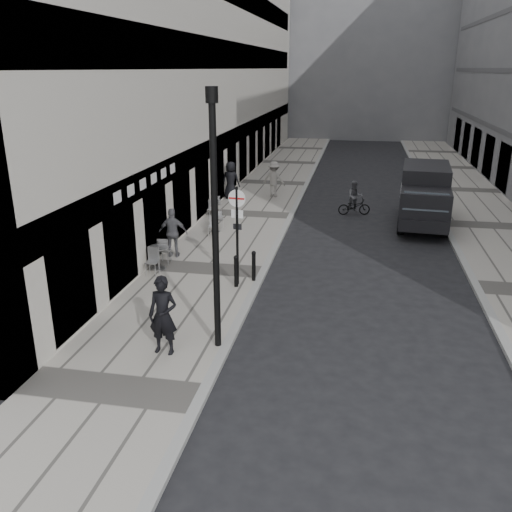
{
  "coord_description": "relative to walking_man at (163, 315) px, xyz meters",
  "views": [
    {
      "loc": [
        3.01,
        -6.76,
        6.75
      ],
      "look_at": [
        0.15,
        8.34,
        1.4
      ],
      "focal_mm": 38.0,
      "sensor_mm": 36.0,
      "label": 1
    }
  ],
  "objects": [
    {
      "name": "building_left",
      "position": [
        -4.61,
        20.05,
        7.89
      ],
      "size": [
        4.0,
        45.0,
        18.0
      ],
      "primitive_type": "cube",
      "color": "beige",
      "rests_on": "ground"
    },
    {
      "name": "sidewalk",
      "position": [
        -0.61,
        13.55,
        -1.05
      ],
      "size": [
        4.0,
        60.0,
        0.12
      ],
      "primitive_type": "cube",
      "color": "gray",
      "rests_on": "ground"
    },
    {
      "name": "cafe_table_near",
      "position": [
        -1.41,
        10.29,
        -0.58
      ],
      "size": [
        0.63,
        1.42,
        0.81
      ],
      "color": "silver",
      "rests_on": "sidewalk"
    },
    {
      "name": "pedestrian_a",
      "position": [
        -2.12,
        6.89,
        -0.08
      ],
      "size": [
        1.12,
        0.57,
        1.83
      ],
      "primitive_type": "imported",
      "rotation": [
        0.0,
        0.0,
        3.26
      ],
      "color": "#56565B",
      "rests_on": "sidewalk"
    },
    {
      "name": "far_sidewalk",
      "position": [
        10.39,
        13.55,
        -1.05
      ],
      "size": [
        4.0,
        60.0,
        0.12
      ],
      "primitive_type": "cube",
      "color": "gray",
      "rests_on": "ground"
    },
    {
      "name": "sign_post",
      "position": [
        0.79,
        4.69,
        1.06
      ],
      "size": [
        0.55,
        0.13,
        3.2
      ],
      "rotation": [
        0.0,
        0.0,
        -0.12
      ],
      "color": "black",
      "rests_on": "sidewalk"
    },
    {
      "name": "cyclist",
      "position": [
        4.33,
        14.74,
        -0.46
      ],
      "size": [
        1.62,
        0.85,
        1.66
      ],
      "rotation": [
        0.0,
        0.0,
        0.21
      ],
      "color": "black",
      "rests_on": "ground"
    },
    {
      "name": "pedestrian_b",
      "position": [
        -0.03,
        17.41,
        -0.04
      ],
      "size": [
        1.33,
        0.9,
        1.91
      ],
      "primitive_type": "imported",
      "rotation": [
        0.0,
        0.0,
        2.98
      ],
      "color": "gray",
      "rests_on": "sidewalk"
    },
    {
      "name": "cafe_table_mid",
      "position": [
        -2.21,
        13.06,
        -0.58
      ],
      "size": [
        0.63,
        1.43,
        0.81
      ],
      "color": "silver",
      "rests_on": "sidewalk"
    },
    {
      "name": "bollard_far",
      "position": [
        1.24,
        5.09,
        -0.52
      ],
      "size": [
        0.13,
        0.13,
        0.95
      ],
      "primitive_type": "cylinder",
      "color": "black",
      "rests_on": "sidewalk"
    },
    {
      "name": "walking_man",
      "position": [
        0.0,
        0.0,
        0.0
      ],
      "size": [
        0.75,
        0.51,
        1.98
      ],
      "primitive_type": "imported",
      "rotation": [
        0.0,
        0.0,
        -0.05
      ],
      "color": "black",
      "rests_on": "sidewalk"
    },
    {
      "name": "building_far",
      "position": [
        2.89,
        51.55,
        9.89
      ],
      "size": [
        24.0,
        16.0,
        22.0
      ],
      "primitive_type": "cube",
      "color": "slate",
      "rests_on": "ground"
    },
    {
      "name": "cafe_table_far",
      "position": [
        -2.21,
        5.55,
        -0.52
      ],
      "size": [
        0.73,
        1.64,
        0.94
      ],
      "color": "#A5A5A7",
      "rests_on": "sidewalk"
    },
    {
      "name": "panel_van",
      "position": [
        7.41,
        13.62,
        0.35
      ],
      "size": [
        2.51,
        5.66,
        2.59
      ],
      "rotation": [
        0.0,
        0.0,
        -0.09
      ],
      "color": "black",
      "rests_on": "ground"
    },
    {
      "name": "bollard_near",
      "position": [
        0.79,
        4.47,
        -0.5
      ],
      "size": [
        0.13,
        0.13,
        0.98
      ],
      "primitive_type": "cylinder",
      "color": "black",
      "rests_on": "sidewalk"
    },
    {
      "name": "pedestrian_c",
      "position": [
        -2.21,
        16.5,
        -0.0
      ],
      "size": [
        1.05,
        0.78,
        1.98
      ],
      "primitive_type": "imported",
      "rotation": [
        0.0,
        0.0,
        2.98
      ],
      "color": "black",
      "rests_on": "sidewalk"
    },
    {
      "name": "ground",
      "position": [
        1.39,
        -4.45,
        -1.11
      ],
      "size": [
        120.0,
        120.0,
        0.0
      ],
      "primitive_type": "plane",
      "color": "black",
      "rests_on": "ground"
    },
    {
      "name": "lamppost",
      "position": [
        1.19,
        0.6,
        2.49
      ],
      "size": [
        0.28,
        0.28,
        6.26
      ],
      "color": "black",
      "rests_on": "sidewalk"
    }
  ]
}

